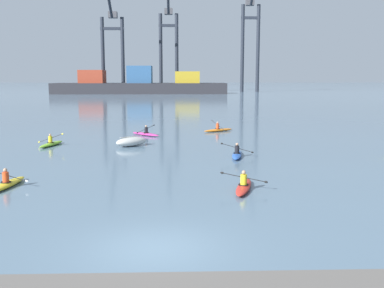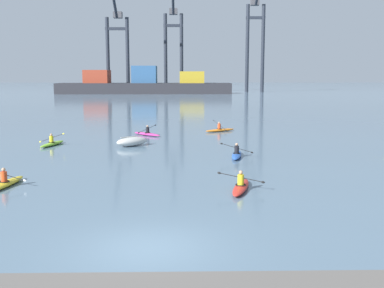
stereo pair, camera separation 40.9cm
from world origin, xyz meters
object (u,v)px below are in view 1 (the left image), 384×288
object	(u,v)px
gantry_crane_east_mid	(251,34)
kayak_blue	(237,154)
kayak_red	(244,186)
capsized_dinghy	(131,142)
kayak_orange	(218,130)
container_barge	(140,85)
kayak_magenta	(146,134)
kayak_lime	(51,144)
kayak_yellow	(7,184)
gantry_crane_west_mid	(169,40)
gantry_crane_west	(112,40)

from	to	relation	value
gantry_crane_east_mid	kayak_blue	size ratio (longest dim) A/B	11.93
kayak_blue	kayak_red	world-z (taller)	kayak_blue
gantry_crane_east_mid	capsized_dinghy	world-z (taller)	gantry_crane_east_mid
gantry_crane_east_mid	kayak_orange	world-z (taller)	gantry_crane_east_mid
container_barge	kayak_magenta	bearing A→B (deg)	-85.13
kayak_magenta	kayak_lime	bearing A→B (deg)	-139.29
kayak_yellow	kayak_blue	bearing A→B (deg)	33.05
container_barge	kayak_yellow	distance (m)	121.76
gantry_crane_west_mid	kayak_yellow	distance (m)	137.72
kayak_blue	kayak_orange	bearing A→B (deg)	89.84
container_barge	kayak_yellow	xyz separation A→B (m)	(3.33, -121.69, -2.54)
kayak_lime	kayak_blue	bearing A→B (deg)	-21.24
kayak_lime	kayak_magenta	xyz separation A→B (m)	(6.89, 5.92, 0.00)
kayak_orange	gantry_crane_west_mid	bearing A→B (deg)	93.33
kayak_orange	kayak_magenta	world-z (taller)	kayak_orange
kayak_blue	kayak_yellow	size ratio (longest dim) A/B	1.00
container_barge	kayak_orange	xyz separation A→B (m)	(15.61, -99.58, -2.54)
gantry_crane_east_mid	kayak_lime	bearing A→B (deg)	-106.02
container_barge	kayak_red	bearing A→B (deg)	-83.16
gantry_crane_east_mid	kayak_yellow	world-z (taller)	gantry_crane_east_mid
kayak_red	kayak_magenta	world-z (taller)	same
gantry_crane_east_mid	kayak_orange	xyz separation A→B (m)	(-21.23, -113.01, -19.52)
gantry_crane_west_mid	kayak_yellow	world-z (taller)	gantry_crane_west_mid
kayak_magenta	kayak_blue	bearing A→B (deg)	-58.73
gantry_crane_west_mid	capsized_dinghy	world-z (taller)	gantry_crane_west_mid
kayak_blue	gantry_crane_west	bearing A→B (deg)	101.54
kayak_orange	kayak_yellow	size ratio (longest dim) A/B	0.93
gantry_crane_west	kayak_yellow	xyz separation A→B (m)	(12.57, -129.43, -16.81)
gantry_crane_west_mid	kayak_orange	size ratio (longest dim) A/B	11.31
container_barge	gantry_crane_east_mid	world-z (taller)	gantry_crane_east_mid
container_barge	gantry_crane_west_mid	xyz separation A→B (m)	(8.95, 14.81, 14.90)
container_barge	kayak_yellow	size ratio (longest dim) A/B	15.56
gantry_crane_east_mid	capsized_dinghy	xyz separation A→B (m)	(-28.77, -122.20, -19.34)
kayak_red	kayak_yellow	distance (m)	11.42
container_barge	capsized_dinghy	xyz separation A→B (m)	(8.06, -108.77, -2.36)
container_barge	kayak_magenta	xyz separation A→B (m)	(8.73, -102.47, -2.54)
kayak_orange	kayak_lime	distance (m)	16.34
capsized_dinghy	kayak_red	size ratio (longest dim) A/B	0.80
gantry_crane_west	kayak_orange	distance (m)	111.43
container_barge	capsized_dinghy	size ratio (longest dim) A/B	19.58
container_barge	kayak_blue	world-z (taller)	container_barge
kayak_orange	gantry_crane_west	bearing A→B (deg)	103.04
kayak_orange	kayak_yellow	xyz separation A→B (m)	(-12.28, -22.11, 0.00)
capsized_dinghy	gantry_crane_west_mid	bearing A→B (deg)	89.59
capsized_dinghy	kayak_yellow	size ratio (longest dim) A/B	0.79
kayak_orange	gantry_crane_east_mid	bearing A→B (deg)	79.36
gantry_crane_west_mid	gantry_crane_east_mid	size ratio (longest dim) A/B	0.88
gantry_crane_west	gantry_crane_west_mid	xyz separation A→B (m)	(18.19, 7.06, 0.64)
kayak_red	capsized_dinghy	bearing A→B (deg)	115.68
capsized_dinghy	kayak_lime	xyz separation A→B (m)	(-6.22, 0.38, -0.18)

